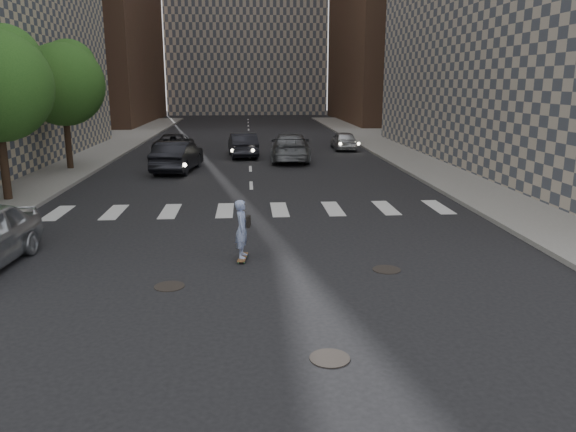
% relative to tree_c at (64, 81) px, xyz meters
% --- Properties ---
extents(ground, '(160.00, 160.00, 0.00)m').
position_rel_tree_c_xyz_m(ground, '(9.45, -19.14, -4.65)').
color(ground, black).
rests_on(ground, ground).
extents(sidewalk_right, '(13.00, 80.00, 0.15)m').
position_rel_tree_c_xyz_m(sidewalk_right, '(23.95, 0.86, -4.57)').
color(sidewalk_right, gray).
rests_on(sidewalk_right, ground).
extents(tree_c, '(4.20, 4.20, 6.60)m').
position_rel_tree_c_xyz_m(tree_c, '(0.00, 0.00, 0.00)').
color(tree_c, '#382619').
rests_on(tree_c, sidewalk_left).
extents(manhole_a, '(0.70, 0.70, 0.02)m').
position_rel_tree_c_xyz_m(manhole_a, '(10.65, -21.64, -4.64)').
color(manhole_a, black).
rests_on(manhole_a, ground).
extents(manhole_b, '(0.70, 0.70, 0.02)m').
position_rel_tree_c_xyz_m(manhole_b, '(7.45, -17.94, -4.64)').
color(manhole_b, black).
rests_on(manhole_b, ground).
extents(manhole_c, '(0.70, 0.70, 0.02)m').
position_rel_tree_c_xyz_m(manhole_c, '(12.75, -17.14, -4.64)').
color(manhole_c, black).
rests_on(manhole_c, ground).
extents(skateboarder, '(0.45, 0.84, 1.63)m').
position_rel_tree_c_xyz_m(skateboarder, '(9.14, -16.06, -3.79)').
color(skateboarder, brown).
rests_on(skateboarder, ground).
extents(traffic_car_a, '(2.34, 5.05, 1.60)m').
position_rel_tree_c_xyz_m(traffic_car_a, '(5.65, -0.72, -3.85)').
color(traffic_car_a, black).
rests_on(traffic_car_a, ground).
extents(traffic_car_b, '(2.67, 5.78, 1.64)m').
position_rel_tree_c_xyz_m(traffic_car_b, '(11.86, 2.86, -3.83)').
color(traffic_car_b, '#575A5E').
rests_on(traffic_car_b, ground).
extents(traffic_car_c, '(2.58, 5.20, 1.42)m').
position_rel_tree_c_xyz_m(traffic_car_c, '(4.68, 5.64, -3.94)').
color(traffic_car_c, black).
rests_on(traffic_car_c, ground).
extents(traffic_car_d, '(1.61, 3.80, 1.28)m').
position_rel_tree_c_xyz_m(traffic_car_d, '(15.95, 8.10, -4.01)').
color(traffic_car_d, '#B6B8BD').
rests_on(traffic_car_d, ground).
extents(traffic_car_e, '(1.99, 4.65, 1.49)m').
position_rel_tree_c_xyz_m(traffic_car_e, '(9.03, 4.96, -3.90)').
color(traffic_car_e, black).
rests_on(traffic_car_e, ground).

